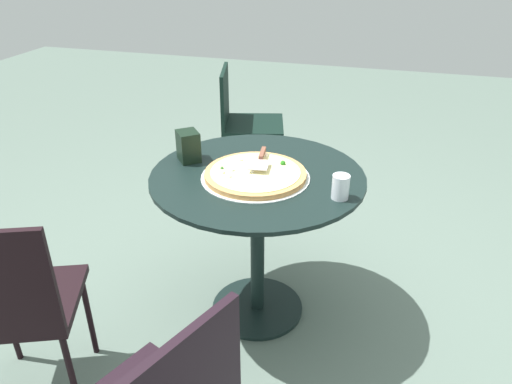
# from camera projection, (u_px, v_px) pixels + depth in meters

# --- Properties ---
(ground_plane) EXTENTS (10.00, 10.00, 0.00)m
(ground_plane) POSITION_uv_depth(u_px,v_px,m) (257.00, 308.00, 2.39)
(ground_plane) COLOR #586A5F
(patio_table) EXTENTS (0.91, 0.91, 0.74)m
(patio_table) POSITION_uv_depth(u_px,v_px,m) (258.00, 210.00, 2.13)
(patio_table) COLOR black
(patio_table) RESTS_ON ground
(pizza_on_tray) EXTENTS (0.45, 0.45, 0.05)m
(pizza_on_tray) POSITION_uv_depth(u_px,v_px,m) (256.00, 174.00, 2.01)
(pizza_on_tray) COLOR silver
(pizza_on_tray) RESTS_ON patio_table
(pizza_server) EXTENTS (0.21, 0.09, 0.02)m
(pizza_server) POSITION_uv_depth(u_px,v_px,m) (261.00, 159.00, 2.06)
(pizza_server) COLOR silver
(pizza_server) RESTS_ON pizza_on_tray
(drinking_cup) EXTENTS (0.07, 0.07, 0.10)m
(drinking_cup) POSITION_uv_depth(u_px,v_px,m) (341.00, 187.00, 1.84)
(drinking_cup) COLOR white
(drinking_cup) RESTS_ON patio_table
(napkin_dispenser) EXTENTS (0.13, 0.13, 0.13)m
(napkin_dispenser) POSITION_uv_depth(u_px,v_px,m) (188.00, 146.00, 2.14)
(napkin_dispenser) COLOR black
(napkin_dispenser) RESTS_ON patio_table
(patio_chair_far) EXTENTS (0.50, 0.50, 0.86)m
(patio_chair_far) POSITION_uv_depth(u_px,v_px,m) (15.00, 302.00, 1.69)
(patio_chair_far) COLOR black
(patio_chair_far) RESTS_ON ground
(patio_chair_corner) EXTENTS (0.51, 0.51, 0.83)m
(patio_chair_corner) POSITION_uv_depth(u_px,v_px,m) (243.00, 117.00, 3.40)
(patio_chair_corner) COLOR black
(patio_chair_corner) RESTS_ON ground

